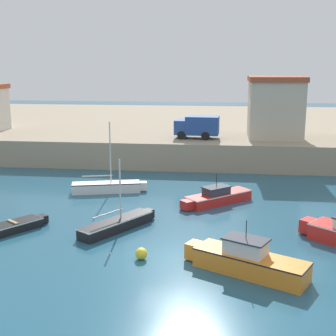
{
  "coord_description": "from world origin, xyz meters",
  "views": [
    {
      "loc": [
        3.02,
        -22.52,
        9.84
      ],
      "look_at": [
        -1.17,
        12.19,
        2.0
      ],
      "focal_mm": 50.0,
      "sensor_mm": 36.0,
      "label": 1
    }
  ],
  "objects_px": {
    "motorboat_orange_0": "(247,260)",
    "dinghy_black_2": "(15,226)",
    "sailboat_black_6": "(118,224)",
    "harbor_shed_near_wharf": "(275,107)",
    "motorboat_red_4": "(217,197)",
    "truck_on_quay": "(197,126)",
    "sailboat_white_3": "(108,187)",
    "mooring_buoy": "(141,254)"
  },
  "relations": [
    {
      "from": "motorboat_orange_0",
      "to": "dinghy_black_2",
      "type": "xyz_separation_m",
      "value": [
        -13.58,
        4.2,
        -0.34
      ]
    },
    {
      "from": "sailboat_white_3",
      "to": "dinghy_black_2",
      "type": "bearing_deg",
      "value": -110.62
    },
    {
      "from": "motorboat_orange_0",
      "to": "sailboat_black_6",
      "type": "height_order",
      "value": "sailboat_black_6"
    },
    {
      "from": "motorboat_orange_0",
      "to": "sailboat_black_6",
      "type": "distance_m",
      "value": 9.07
    },
    {
      "from": "mooring_buoy",
      "to": "harbor_shed_near_wharf",
      "type": "distance_m",
      "value": 27.41
    },
    {
      "from": "harbor_shed_near_wharf",
      "to": "truck_on_quay",
      "type": "height_order",
      "value": "harbor_shed_near_wharf"
    },
    {
      "from": "mooring_buoy",
      "to": "truck_on_quay",
      "type": "xyz_separation_m",
      "value": [
        1.42,
        23.76,
        3.49
      ]
    },
    {
      "from": "mooring_buoy",
      "to": "motorboat_orange_0",
      "type": "bearing_deg",
      "value": -10.4
    },
    {
      "from": "sailboat_black_6",
      "to": "harbor_shed_near_wharf",
      "type": "height_order",
      "value": "harbor_shed_near_wharf"
    },
    {
      "from": "dinghy_black_2",
      "to": "sailboat_black_6",
      "type": "relative_size",
      "value": 0.72
    },
    {
      "from": "dinghy_black_2",
      "to": "motorboat_red_4",
      "type": "xyz_separation_m",
      "value": [
        11.97,
        7.15,
        0.18
      ]
    },
    {
      "from": "sailboat_black_6",
      "to": "harbor_shed_near_wharf",
      "type": "relative_size",
      "value": 0.88
    },
    {
      "from": "motorboat_orange_0",
      "to": "harbor_shed_near_wharf",
      "type": "height_order",
      "value": "harbor_shed_near_wharf"
    },
    {
      "from": "truck_on_quay",
      "to": "motorboat_orange_0",
      "type": "bearing_deg",
      "value": -81.1
    },
    {
      "from": "sailboat_black_6",
      "to": "motorboat_orange_0",
      "type": "bearing_deg",
      "value": -34.41
    },
    {
      "from": "mooring_buoy",
      "to": "dinghy_black_2",
      "type": "bearing_deg",
      "value": 158.71
    },
    {
      "from": "sailboat_white_3",
      "to": "truck_on_quay",
      "type": "xyz_separation_m",
      "value": [
        6.27,
        11.4,
        3.36
      ]
    },
    {
      "from": "sailboat_white_3",
      "to": "sailboat_black_6",
      "type": "xyz_separation_m",
      "value": [
        2.66,
        -8.2,
        -0.06
      ]
    },
    {
      "from": "dinghy_black_2",
      "to": "sailboat_black_6",
      "type": "distance_m",
      "value": 6.17
    },
    {
      "from": "sailboat_white_3",
      "to": "sailboat_black_6",
      "type": "height_order",
      "value": "sailboat_white_3"
    },
    {
      "from": "motorboat_red_4",
      "to": "harbor_shed_near_wharf",
      "type": "distance_m",
      "value": 16.69
    },
    {
      "from": "sailboat_white_3",
      "to": "motorboat_red_4",
      "type": "bearing_deg",
      "value": -13.05
    },
    {
      "from": "motorboat_red_4",
      "to": "mooring_buoy",
      "type": "xyz_separation_m",
      "value": [
        -3.68,
        -10.38,
        -0.17
      ]
    },
    {
      "from": "motorboat_red_4",
      "to": "truck_on_quay",
      "type": "bearing_deg",
      "value": 99.6
    },
    {
      "from": "dinghy_black_2",
      "to": "sailboat_black_6",
      "type": "height_order",
      "value": "sailboat_black_6"
    },
    {
      "from": "truck_on_quay",
      "to": "sailboat_white_3",
      "type": "bearing_deg",
      "value": -118.81
    },
    {
      "from": "motorboat_orange_0",
      "to": "harbor_shed_near_wharf",
      "type": "bearing_deg",
      "value": 81.92
    },
    {
      "from": "mooring_buoy",
      "to": "harbor_shed_near_wharf",
      "type": "relative_size",
      "value": 0.1
    },
    {
      "from": "sailboat_white_3",
      "to": "motorboat_orange_0",
      "type": "bearing_deg",
      "value": -52.72
    },
    {
      "from": "sailboat_white_3",
      "to": "harbor_shed_near_wharf",
      "type": "relative_size",
      "value": 0.98
    },
    {
      "from": "dinghy_black_2",
      "to": "motorboat_red_4",
      "type": "distance_m",
      "value": 13.94
    },
    {
      "from": "dinghy_black_2",
      "to": "truck_on_quay",
      "type": "xyz_separation_m",
      "value": [
        9.71,
        20.53,
        3.5
      ]
    },
    {
      "from": "sailboat_black_6",
      "to": "harbor_shed_near_wharf",
      "type": "bearing_deg",
      "value": 62.1
    },
    {
      "from": "motorboat_orange_0",
      "to": "mooring_buoy",
      "type": "xyz_separation_m",
      "value": [
        -5.3,
        0.97,
        -0.34
      ]
    },
    {
      "from": "mooring_buoy",
      "to": "truck_on_quay",
      "type": "height_order",
      "value": "truck_on_quay"
    },
    {
      "from": "sailboat_black_6",
      "to": "harbor_shed_near_wharf",
      "type": "distance_m",
      "value": 24.53
    },
    {
      "from": "dinghy_black_2",
      "to": "harbor_shed_near_wharf",
      "type": "height_order",
      "value": "harbor_shed_near_wharf"
    },
    {
      "from": "sailboat_black_6",
      "to": "harbor_shed_near_wharf",
      "type": "xyz_separation_m",
      "value": [
        11.21,
        21.18,
        5.24
      ]
    },
    {
      "from": "dinghy_black_2",
      "to": "truck_on_quay",
      "type": "relative_size",
      "value": 0.87
    },
    {
      "from": "dinghy_black_2",
      "to": "mooring_buoy",
      "type": "relative_size",
      "value": 6.15
    },
    {
      "from": "harbor_shed_near_wharf",
      "to": "motorboat_red_4",
      "type": "bearing_deg",
      "value": -109.66
    },
    {
      "from": "motorboat_orange_0",
      "to": "sailboat_white_3",
      "type": "height_order",
      "value": "sailboat_white_3"
    }
  ]
}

